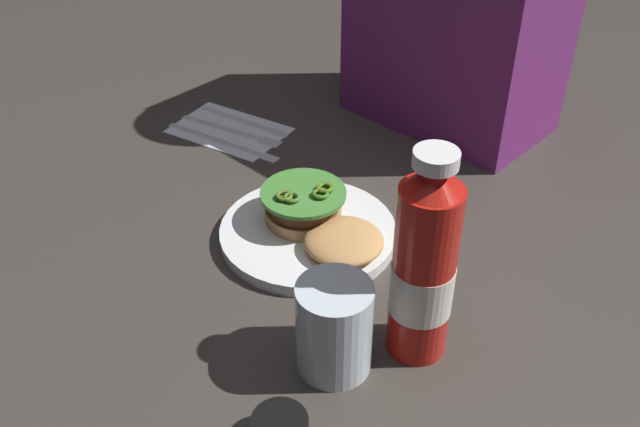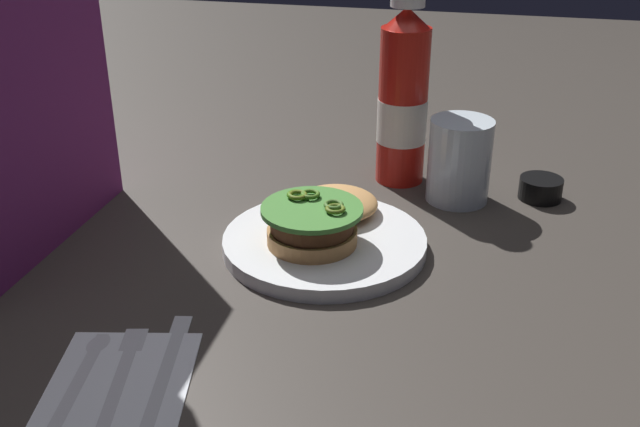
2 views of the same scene
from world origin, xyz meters
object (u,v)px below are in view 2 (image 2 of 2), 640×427
(ketchup_bottle, at_px, (403,101))
(fork_utensil, at_px, (118,379))
(water_glass, at_px, (459,161))
(spoon_utensil, at_px, (82,371))
(condiment_cup, at_px, (541,188))
(burger_sandwich, at_px, (321,216))
(napkin, at_px, (114,396))
(dinner_plate, at_px, (325,243))
(butter_knife, at_px, (163,373))

(ketchup_bottle, xyz_separation_m, fork_utensil, (-0.51, 0.18, -0.11))
(water_glass, relative_size, spoon_utensil, 0.61)
(condiment_cup, bearing_deg, burger_sandwich, 126.83)
(burger_sandwich, distance_m, ketchup_bottle, 0.24)
(napkin, relative_size, spoon_utensil, 1.02)
(ketchup_bottle, height_order, water_glass, ketchup_bottle)
(dinner_plate, height_order, fork_utensil, dinner_plate)
(water_glass, bearing_deg, condiment_cup, -75.58)
(dinner_plate, bearing_deg, condiment_cup, -50.75)
(dinner_plate, xyz_separation_m, napkin, (-0.30, 0.12, -0.01))
(ketchup_bottle, bearing_deg, burger_sandwich, 163.39)
(dinner_plate, distance_m, fork_utensil, 0.31)
(water_glass, distance_m, condiment_cup, 0.12)
(spoon_utensil, bearing_deg, condiment_cup, -40.22)
(burger_sandwich, relative_size, condiment_cup, 3.36)
(burger_sandwich, relative_size, water_glass, 1.73)
(ketchup_bottle, distance_m, napkin, 0.57)
(burger_sandwich, distance_m, water_glass, 0.22)
(dinner_plate, relative_size, burger_sandwich, 1.24)
(burger_sandwich, relative_size, napkin, 1.03)
(ketchup_bottle, distance_m, butter_knife, 0.53)
(dinner_plate, height_order, spoon_utensil, dinner_plate)
(condiment_cup, distance_m, spoon_utensil, 0.64)
(water_glass, bearing_deg, napkin, 151.51)
(burger_sandwich, height_order, fork_utensil, burger_sandwich)
(fork_utensil, xyz_separation_m, spoon_utensil, (0.00, 0.04, 0.00))
(dinner_plate, bearing_deg, napkin, 158.63)
(butter_knife, bearing_deg, condiment_cup, -35.65)
(burger_sandwich, relative_size, butter_knife, 0.88)
(fork_utensil, bearing_deg, napkin, -165.90)
(dinner_plate, height_order, condiment_cup, condiment_cup)
(dinner_plate, relative_size, napkin, 1.28)
(burger_sandwich, xyz_separation_m, butter_knife, (-0.28, 0.08, -0.03))
(ketchup_bottle, height_order, fork_utensil, ketchup_bottle)
(dinner_plate, bearing_deg, fork_utensil, 156.56)
(spoon_utensil, bearing_deg, butter_knife, -78.79)
(dinner_plate, bearing_deg, ketchup_bottle, -14.18)
(ketchup_bottle, xyz_separation_m, water_glass, (-0.05, -0.08, -0.06))
(ketchup_bottle, bearing_deg, dinner_plate, 165.82)
(fork_utensil, relative_size, spoon_utensil, 1.06)
(fork_utensil, bearing_deg, condiment_cup, -37.47)
(water_glass, height_order, fork_utensil, water_glass)
(water_glass, distance_m, butter_knife, 0.50)
(condiment_cup, distance_m, butter_knife, 0.58)
(dinner_plate, xyz_separation_m, spoon_utensil, (-0.28, 0.16, -0.00))
(water_glass, xyz_separation_m, butter_knife, (-0.44, 0.23, -0.05))
(butter_knife, bearing_deg, ketchup_bottle, -16.30)
(napkin, height_order, fork_utensil, fork_utensil)
(dinner_plate, xyz_separation_m, burger_sandwich, (0.01, 0.01, 0.03))
(condiment_cup, distance_m, napkin, 0.63)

